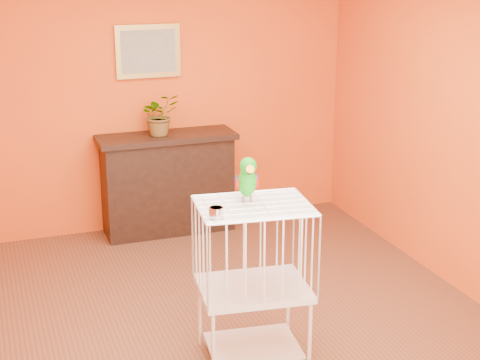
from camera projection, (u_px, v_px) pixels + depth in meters
name	position (u px, v px, depth m)	size (l,w,h in m)	color
ground	(225.00, 325.00, 5.45)	(4.50, 4.50, 0.00)	brown
room_shell	(223.00, 116.00, 4.97)	(4.50, 4.50, 4.50)	#E15115
console_cabinet	(168.00, 183.00, 7.14)	(1.32, 0.47, 0.98)	black
potted_plant	(159.00, 118.00, 6.98)	(0.36, 0.40, 0.31)	#26722D
framed_picture	(148.00, 51.00, 6.91)	(0.62, 0.04, 0.50)	#B49540
birdcage	(253.00, 280.00, 4.85)	(0.77, 0.63, 1.10)	silver
feed_cup	(216.00, 212.00, 4.46)	(0.09, 0.09, 0.06)	silver
parrot	(247.00, 179.00, 4.70)	(0.16, 0.28, 0.31)	#59544C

